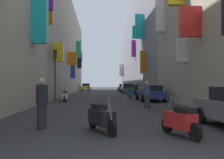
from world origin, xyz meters
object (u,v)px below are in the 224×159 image
Objects in this scene: parked_car_red at (123,87)px; scooter_white at (65,96)px; parked_car_yellow at (86,87)px; scooter_silver at (89,89)px; pedestrian_near_right at (42,104)px; scooter_red at (180,120)px; pedestrian_crossing at (147,95)px; pedestrian_mid_street at (136,90)px; parked_car_blue at (150,93)px; scooter_blue at (130,94)px; pedestrian_far_away at (148,94)px; scooter_black at (101,117)px; pedestrian_near_left at (140,89)px; traffic_light_near_corner at (55,66)px; parked_car_green at (127,88)px.

scooter_white is (-7.59, -26.89, -0.29)m from parked_car_red.
scooter_silver is (1.04, -12.77, -0.33)m from parked_car_yellow.
scooter_silver is at bearing 89.60° from pedestrian_near_right.
scooter_red is 0.94× the size of scooter_white.
scooter_silver is (-6.44, -4.34, -0.29)m from parked_car_red.
pedestrian_crossing reaches higher than scooter_silver.
pedestrian_near_right reaches higher than pedestrian_mid_street.
pedestrian_near_right is at bearing 161.39° from scooter_red.
parked_car_yellow reaches higher than parked_car_blue.
scooter_blue is 1.20× the size of pedestrian_mid_street.
parked_car_blue is 26.88m from parked_car_red.
scooter_white is 1.20× the size of pedestrian_mid_street.
pedestrian_crossing is at bearing -104.70° from pedestrian_far_away.
parked_car_red is at bearing 80.41° from pedestrian_near_right.
scooter_black is at bearing 160.77° from scooter_red.
parked_car_yellow is 2.68× the size of pedestrian_near_left.
scooter_red is 16.31m from traffic_light_near_corner.
scooter_black is 1.11× the size of pedestrian_near_right.
pedestrian_mid_street is at bearing -91.09° from parked_car_red.
scooter_red is 4.44m from pedestrian_near_right.
scooter_white is (-7.37, -17.67, -0.31)m from parked_car_green.
scooter_blue is 9.88m from pedestrian_far_away.
scooter_silver is 35.28m from pedestrian_near_right.
pedestrian_mid_street is 11.16m from traffic_light_near_corner.
scooter_blue is (5.99, -30.58, -0.33)m from parked_car_yellow.
pedestrian_crossing is 1.06× the size of pedestrian_mid_street.
pedestrian_crossing is (-0.36, -10.79, 0.36)m from scooter_blue.
parked_car_green reaches higher than scooter_blue.
pedestrian_far_away is at bearing 56.25° from pedestrian_near_right.
pedestrian_crossing is at bearing -82.25° from parked_car_yellow.
parked_car_green is at bearing 77.98° from pedestrian_near_right.
scooter_red is 1.03× the size of pedestrian_near_right.
parked_car_red is 0.92× the size of traffic_light_near_corner.
pedestrian_far_away reaches higher than scooter_silver.
pedestrian_near_right is 0.38× the size of traffic_light_near_corner.
parked_car_red is at bearing 86.77° from pedestrian_crossing.
parked_car_yellow is at bearing 131.61° from parked_car_red.
pedestrian_mid_street reaches higher than scooter_red.
pedestrian_crossing is 9.82m from traffic_light_near_corner.
parked_car_yellow is 2.36× the size of scooter_silver.
traffic_light_near_corner is at bearing -108.14° from parked_car_red.
scooter_white is 1.10× the size of pedestrian_near_right.
parked_car_red is 27.94m from scooter_white.
pedestrian_near_right is at bearing -106.55° from scooter_blue.
scooter_silver is at bearing 105.52° from scooter_blue.
parked_car_green is 0.99× the size of parked_car_yellow.
scooter_blue is 1.11× the size of pedestrian_near_right.
scooter_silver is at bearing 99.11° from pedestrian_crossing.
parked_car_blue reaches higher than scooter_red.
pedestrian_crossing is 0.95m from pedestrian_far_away.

